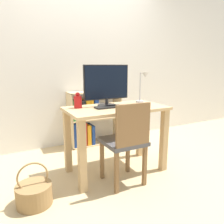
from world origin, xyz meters
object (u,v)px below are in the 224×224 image
keyboard (109,107)px  bookshelf (87,120)px  chair (126,140)px  basket (34,193)px  vase (78,101)px  desk_lamp (143,84)px  monitor (107,84)px

keyboard → bookshelf: (0.10, 0.96, -0.37)m
chair → basket: size_ratio=2.19×
vase → chair: size_ratio=0.20×
desk_lamp → basket: (-1.36, -0.32, -0.88)m
vase → basket: 0.99m
keyboard → chair: 0.42m
monitor → basket: size_ratio=1.36×
monitor → basket: 1.30m
desk_lamp → bookshelf: (-0.40, 0.87, -0.59)m
basket → keyboard: bearing=14.9°
keyboard → basket: 1.11m
vase → keyboard: bearing=-26.4°
desk_lamp → bookshelf: size_ratio=0.45×
bookshelf → monitor: bearing=-95.2°
monitor → keyboard: (-0.02, -0.11, -0.24)m
vase → bookshelf: size_ratio=0.21×
keyboard → desk_lamp: (0.50, 0.09, 0.22)m
desk_lamp → monitor: bearing=177.6°
desk_lamp → chair: desk_lamp is taller
bookshelf → vase: bearing=-116.4°
bookshelf → basket: bearing=-128.8°
vase → desk_lamp: desk_lamp is taller
desk_lamp → bookshelf: 1.13m
monitor → keyboard: size_ratio=1.75×
vase → basket: bearing=-145.8°
keyboard → bookshelf: size_ratio=0.37×
vase → monitor: bearing=-7.0°
chair → bookshelf: (0.07, 1.28, -0.09)m
monitor → bookshelf: size_ratio=0.65×
monitor → bookshelf: 1.05m
monitor → chair: 0.67m
monitor → bookshelf: (0.08, 0.85, -0.61)m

